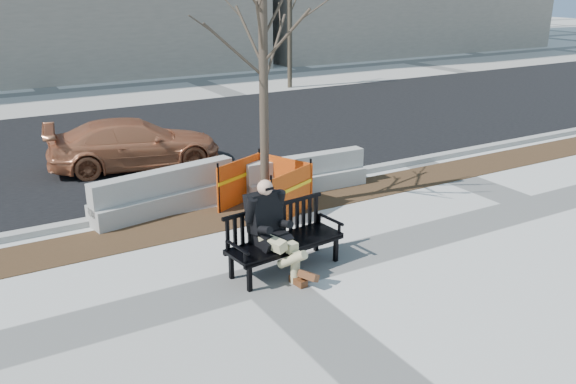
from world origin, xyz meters
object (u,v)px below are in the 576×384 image
object	(u,v)px
tree_fence	(265,211)
sedan	(137,167)
bench	(285,269)
seated_man	(270,273)
jersey_barrier_left	(166,211)
jersey_barrier_right	(305,190)

from	to	relation	value
tree_fence	sedan	xyz separation A→B (m)	(-1.35, 4.17, 0.00)
bench	seated_man	bearing A→B (deg)	168.50
sedan	jersey_barrier_left	size ratio (longest dim) A/B	1.35
tree_fence	jersey_barrier_left	bearing A→B (deg)	150.71
bench	seated_man	size ratio (longest dim) A/B	1.26
seated_man	tree_fence	distance (m)	2.69
jersey_barrier_left	seated_man	bearing A→B (deg)	-90.65
jersey_barrier_left	jersey_barrier_right	distance (m)	3.06
seated_man	tree_fence	xyz separation A→B (m)	(1.20, 2.41, 0.00)
bench	jersey_barrier_left	world-z (taller)	bench
bench	jersey_barrier_right	distance (m)	3.80
sedan	bench	bearing A→B (deg)	-167.15
jersey_barrier_left	jersey_barrier_right	bearing A→B (deg)	-15.82
jersey_barrier_right	tree_fence	bearing A→B (deg)	-152.75
seated_man	jersey_barrier_right	size ratio (longest dim) A/B	0.55
seated_man	jersey_barrier_right	bearing A→B (deg)	43.49
sedan	jersey_barrier_right	bearing A→B (deg)	-133.78
sedan	jersey_barrier_right	world-z (taller)	sedan
seated_man	tree_fence	world-z (taller)	tree_fence
tree_fence	sedan	distance (m)	4.39
seated_man	sedan	xyz separation A→B (m)	(-0.15, 6.58, 0.00)
seated_man	tree_fence	size ratio (longest dim) A/B	0.30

